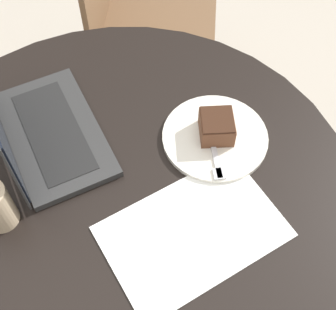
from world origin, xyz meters
TOP-DOWN VIEW (x-y plane):
  - ground_plane at (0.00, 0.00)m, footprint 12.00×12.00m
  - dining_table at (0.00, 0.00)m, footprint 1.05×1.05m
  - chair at (0.09, 0.83)m, footprint 0.49×0.49m
  - paper_document at (0.15, -0.11)m, footprint 0.42×0.36m
  - plate at (0.23, 0.12)m, footprint 0.24×0.24m
  - cake_slice at (0.23, 0.13)m, footprint 0.08×0.08m
  - fork at (0.22, 0.07)m, footprint 0.03×0.17m
  - laptop at (-0.17, 0.16)m, footprint 0.32×0.40m

SIDE VIEW (x-z plane):
  - ground_plane at x=0.00m, z-range 0.00..0.00m
  - chair at x=0.09m, z-range 0.02..0.90m
  - dining_table at x=0.00m, z-range 0.20..0.92m
  - paper_document at x=0.15m, z-range 0.72..0.73m
  - plate at x=0.23m, z-range 0.72..0.74m
  - fork at x=0.22m, z-range 0.74..0.74m
  - cake_slice at x=0.23m, z-range 0.74..0.79m
  - laptop at x=-0.17m, z-range 0.65..0.89m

